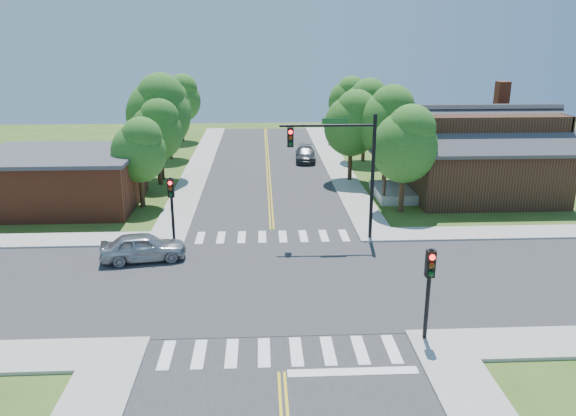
{
  "coord_description": "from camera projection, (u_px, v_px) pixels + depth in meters",
  "views": [
    {
      "loc": [
        -0.61,
        -24.5,
        11.37
      ],
      "look_at": [
        0.83,
        4.84,
        2.2
      ],
      "focal_mm": 35.0,
      "sensor_mm": 36.0,
      "label": 1
    }
  ],
  "objects": [
    {
      "name": "centerline",
      "position": [
        276.0,
        281.0,
        26.76
      ],
      "size": [
        0.3,
        90.0,
        0.01
      ],
      "color": "gold",
      "rests_on": "ground"
    },
    {
      "name": "tree_e_d",
      "position": [
        349.0,
        99.0,
        59.39
      ],
      "size": [
        4.2,
        3.99,
        7.14
      ],
      "color": "#382314",
      "rests_on": "ground"
    },
    {
      "name": "tree_w_a",
      "position": [
        140.0,
        149.0,
        37.21
      ],
      "size": [
        3.64,
        3.46,
        6.19
      ],
      "color": "#382314",
      "rests_on": "ground"
    },
    {
      "name": "sidewalk_nw",
      "position": [
        54.0,
        195.0,
        41.1
      ],
      "size": [
        40.0,
        40.0,
        0.14
      ],
      "color": "#9E9B93",
      "rests_on": "ground"
    },
    {
      "name": "signal_pole_nw",
      "position": [
        171.0,
        198.0,
        31.04
      ],
      "size": [
        0.34,
        0.42,
        3.8
      ],
      "color": "black",
      "rests_on": "ground"
    },
    {
      "name": "tree_w_d",
      "position": [
        181.0,
        97.0,
        60.39
      ],
      "size": [
        4.29,
        4.08,
        7.3
      ],
      "color": "#382314",
      "rests_on": "ground"
    },
    {
      "name": "tree_bldg",
      "position": [
        157.0,
        128.0,
        42.77
      ],
      "size": [
        4.02,
        3.82,
        6.83
      ],
      "color": "#382314",
      "rests_on": "ground"
    },
    {
      "name": "signal_pole_se",
      "position": [
        429.0,
        278.0,
        20.89
      ],
      "size": [
        0.34,
        0.42,
        3.8
      ],
      "color": "black",
      "rests_on": "ground"
    },
    {
      "name": "car_dgrey",
      "position": [
        305.0,
        155.0,
        51.78
      ],
      "size": [
        2.31,
        4.67,
        1.3
      ],
      "primitive_type": "imported",
      "rotation": [
        0.0,
        0.0,
        -0.06
      ],
      "color": "#333538",
      "rests_on": "ground"
    },
    {
      "name": "crosswalk_south",
      "position": [
        280.0,
        352.0,
        20.85
      ],
      "size": [
        8.85,
        2.0,
        0.01
      ],
      "color": "white",
      "rests_on": "ground"
    },
    {
      "name": "stop_bar",
      "position": [
        353.0,
        373.0,
        19.65
      ],
      "size": [
        4.6,
        0.45,
        0.09
      ],
      "primitive_type": "cube",
      "color": "white",
      "rests_on": "ground"
    },
    {
      "name": "crosswalk_north",
      "position": [
        273.0,
        237.0,
        32.68
      ],
      "size": [
        8.85,
        2.0,
        0.01
      ],
      "color": "white",
      "rests_on": "ground"
    },
    {
      "name": "tree_e_a",
      "position": [
        406.0,
        142.0,
        35.92
      ],
      "size": [
        4.21,
        4.0,
        7.15
      ],
      "color": "#382314",
      "rests_on": "ground"
    },
    {
      "name": "tree_e_c",
      "position": [
        366.0,
        107.0,
        50.59
      ],
      "size": [
        4.48,
        4.26,
        7.62
      ],
      "color": "#382314",
      "rests_on": "ground"
    },
    {
      "name": "tree_w_b",
      "position": [
        159.0,
        111.0,
        43.88
      ],
      "size": [
        5.02,
        4.77,
        8.53
      ],
      "color": "#382314",
      "rests_on": "ground"
    },
    {
      "name": "tree_e_b",
      "position": [
        388.0,
        120.0,
        42.48
      ],
      "size": [
        4.57,
        4.34,
        7.77
      ],
      "color": "#382314",
      "rests_on": "ground"
    },
    {
      "name": "road_ns",
      "position": [
        276.0,
        282.0,
        26.77
      ],
      "size": [
        10.0,
        90.0,
        0.04
      ],
      "primitive_type": "cube",
      "color": "#2D2D30",
      "rests_on": "ground"
    },
    {
      "name": "tree_house",
      "position": [
        353.0,
        122.0,
        43.61
      ],
      "size": [
        4.3,
        4.08,
        7.31
      ],
      "color": "#382314",
      "rests_on": "ground"
    },
    {
      "name": "car_silver",
      "position": [
        143.0,
        248.0,
        29.1
      ],
      "size": [
        3.1,
        4.88,
        1.48
      ],
      "primitive_type": "imported",
      "rotation": [
        0.0,
        0.0,
        1.73
      ],
      "color": "#A7AAAE",
      "rests_on": "ground"
    },
    {
      "name": "house_ne",
      "position": [
        481.0,
        151.0,
        40.07
      ],
      "size": [
        13.05,
        8.8,
        7.11
      ],
      "color": "black",
      "rests_on": "ground"
    },
    {
      "name": "ground",
      "position": [
        276.0,
        282.0,
        26.78
      ],
      "size": [
        100.0,
        100.0,
        0.0
      ],
      "primitive_type": "plane",
      "color": "#37531A",
      "rests_on": "ground"
    },
    {
      "name": "sidewalk_ne",
      "position": [
        478.0,
        189.0,
        42.58
      ],
      "size": [
        40.0,
        40.0,
        0.14
      ],
      "color": "#9E9B93",
      "rests_on": "ground"
    },
    {
      "name": "tree_w_c",
      "position": [
        169.0,
        108.0,
        51.76
      ],
      "size": [
        4.29,
        4.08,
        7.3
      ],
      "color": "#382314",
      "rests_on": "ground"
    },
    {
      "name": "building_nw",
      "position": [
        61.0,
        179.0,
        38.14
      ],
      "size": [
        10.4,
        8.4,
        3.73
      ],
      "color": "brown",
      "rests_on": "ground"
    },
    {
      "name": "signal_mast_ne",
      "position": [
        343.0,
        157.0,
        30.84
      ],
      "size": [
        5.3,
        0.42,
        7.2
      ],
      "color": "black",
      "rests_on": "ground"
    },
    {
      "name": "road_ew",
      "position": [
        276.0,
        282.0,
        26.77
      ],
      "size": [
        90.0,
        10.0,
        0.04
      ],
      "primitive_type": "cube",
      "color": "#2D2D30",
      "rests_on": "ground"
    },
    {
      "name": "intersection_patch",
      "position": [
        276.0,
        282.0,
        26.78
      ],
      "size": [
        10.2,
        10.2,
        0.06
      ],
      "primitive_type": "cube",
      "color": "#2D2D30",
      "rests_on": "ground"
    }
  ]
}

